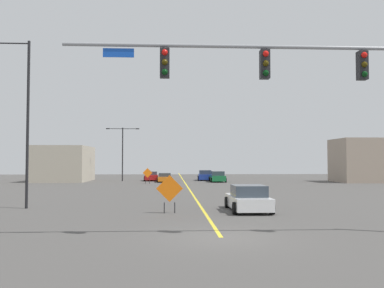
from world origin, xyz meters
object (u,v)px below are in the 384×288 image
car_white_distant (248,199)px  car_red_passing (151,176)px  street_lamp_near_right (123,148)px  car_blue_near (205,176)px  construction_sign_left_shoulder (170,190)px  construction_sign_left_lane (148,174)px  street_lamp_far_right (25,116)px  car_green_approaching (217,177)px  car_orange_mid (165,178)px  traffic_signal_assembly (319,80)px

car_white_distant → car_red_passing: (-6.96, 35.78, -0.03)m
street_lamp_near_right → car_blue_near: street_lamp_near_right is taller
construction_sign_left_shoulder → car_blue_near: construction_sign_left_shoulder is taller
car_blue_near → car_red_passing: 7.68m
construction_sign_left_lane → car_red_passing: size_ratio=0.47×
street_lamp_far_right → street_lamp_near_right: 33.21m
construction_sign_left_lane → car_green_approaching: 9.88m
construction_sign_left_lane → car_red_passing: bearing=89.6°
car_blue_near → car_orange_mid: 7.12m
street_lamp_far_right → traffic_signal_assembly: bearing=-34.9°
street_lamp_near_right → construction_sign_left_shoulder: street_lamp_near_right is taller
construction_sign_left_lane → street_lamp_far_right: bearing=-102.3°
street_lamp_near_right → car_green_approaching: street_lamp_near_right is taller
car_blue_near → car_green_approaching: 4.87m
street_lamp_far_right → car_orange_mid: bearing=75.9°
car_white_distant → car_green_approaching: bearing=86.6°
street_lamp_far_right → car_red_passing: bearing=80.5°
street_lamp_far_right → construction_sign_left_lane: size_ratio=5.11×
car_green_approaching → car_white_distant: (-1.91, -31.88, -0.01)m
construction_sign_left_shoulder → car_white_distant: bearing=10.8°
traffic_signal_assembly → car_orange_mid: size_ratio=3.16×
street_lamp_far_right → car_red_passing: size_ratio=2.41×
traffic_signal_assembly → car_white_distant: size_ratio=3.27×
street_lamp_near_right → construction_sign_left_shoulder: bearing=-79.6°
car_blue_near → street_lamp_far_right: bearing=-111.0°
street_lamp_near_right → car_green_approaching: size_ratio=1.74×
car_white_distant → car_orange_mid: car_white_distant is taller
construction_sign_left_lane → car_blue_near: 11.77m
street_lamp_far_right → car_blue_near: street_lamp_far_right is taller
construction_sign_left_lane → car_red_passing: construction_sign_left_lane is taller
street_lamp_near_right → car_red_passing: street_lamp_near_right is taller
traffic_signal_assembly → car_red_passing: bearing=100.6°
construction_sign_left_lane → traffic_signal_assembly: bearing=-77.0°
construction_sign_left_shoulder → car_blue_near: bearing=82.5°
construction_sign_left_lane → car_blue_near: (7.70, 8.89, -0.53)m
construction_sign_left_lane → car_orange_mid: bearing=66.5°
traffic_signal_assembly → car_blue_near: traffic_signal_assembly is taller
street_lamp_near_right → construction_sign_left_lane: size_ratio=3.87×
street_lamp_far_right → street_lamp_near_right: (1.78, 33.15, -0.85)m
traffic_signal_assembly → street_lamp_near_right: (-12.03, 42.81, -1.17)m
construction_sign_left_shoulder → traffic_signal_assembly: bearing=-52.2°
construction_sign_left_lane → car_white_distant: construction_sign_left_lane is taller
construction_sign_left_lane → car_white_distant: bearing=-75.8°
street_lamp_near_right → car_white_distant: street_lamp_near_right is taller
street_lamp_far_right → car_red_passing: 34.76m
car_green_approaching → car_orange_mid: (-6.93, 0.42, -0.09)m
street_lamp_far_right → construction_sign_left_lane: bearing=77.7°
construction_sign_left_lane → car_orange_mid: (2.01, 4.61, -0.64)m
car_green_approaching → car_red_passing: car_green_approaching is taller
car_white_distant → car_orange_mid: size_ratio=0.97×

